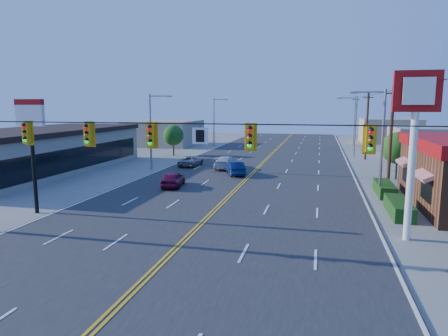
% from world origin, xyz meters
% --- Properties ---
extents(ground, '(160.00, 160.00, 0.00)m').
position_xyz_m(ground, '(0.00, 0.00, 0.00)').
color(ground, gray).
rests_on(ground, ground).
extents(road, '(20.00, 120.00, 0.06)m').
position_xyz_m(road, '(0.00, 20.00, 0.03)').
color(road, '#2D2D30').
rests_on(road, ground).
extents(signal_span, '(24.32, 0.34, 9.00)m').
position_xyz_m(signal_span, '(-0.12, 0.00, 4.89)').
color(signal_span, '#47301E').
rests_on(signal_span, ground).
extents(kfc_pylon, '(2.20, 0.36, 8.50)m').
position_xyz_m(kfc_pylon, '(11.00, 4.00, 6.04)').
color(kfc_pylon, white).
rests_on(kfc_pylon, ground).
extents(strip_mall, '(10.40, 26.40, 4.40)m').
position_xyz_m(strip_mall, '(-22.00, 18.00, 2.25)').
color(strip_mall, tan).
rests_on(strip_mall, ground).
extents(pizza_hut_sign, '(1.90, 0.30, 6.85)m').
position_xyz_m(pizza_hut_sign, '(-11.00, 4.00, 5.18)').
color(pizza_hut_sign, black).
rests_on(pizza_hut_sign, ground).
extents(streetlight_se, '(2.55, 0.25, 8.00)m').
position_xyz_m(streetlight_se, '(10.79, 14.00, 4.51)').
color(streetlight_se, gray).
rests_on(streetlight_se, ground).
extents(streetlight_ne, '(2.55, 0.25, 8.00)m').
position_xyz_m(streetlight_ne, '(10.79, 38.00, 4.51)').
color(streetlight_ne, gray).
rests_on(streetlight_ne, ground).
extents(streetlight_sw, '(2.55, 0.25, 8.00)m').
position_xyz_m(streetlight_sw, '(-10.79, 22.00, 4.51)').
color(streetlight_sw, gray).
rests_on(streetlight_sw, ground).
extents(streetlight_nw, '(2.55, 0.25, 8.00)m').
position_xyz_m(streetlight_nw, '(-10.79, 48.00, 4.51)').
color(streetlight_nw, gray).
rests_on(streetlight_nw, ground).
extents(utility_pole_near, '(0.28, 0.28, 8.40)m').
position_xyz_m(utility_pole_near, '(12.20, 18.00, 4.20)').
color(utility_pole_near, '#47301E').
rests_on(utility_pole_near, ground).
extents(utility_pole_mid, '(0.28, 0.28, 8.40)m').
position_xyz_m(utility_pole_mid, '(12.20, 36.00, 4.20)').
color(utility_pole_mid, '#47301E').
rests_on(utility_pole_mid, ground).
extents(utility_pole_far, '(0.28, 0.28, 8.40)m').
position_xyz_m(utility_pole_far, '(12.20, 54.00, 4.20)').
color(utility_pole_far, '#47301E').
rests_on(utility_pole_far, ground).
extents(tree_kfc_rear, '(2.94, 2.94, 4.41)m').
position_xyz_m(tree_kfc_rear, '(13.50, 22.00, 2.93)').
color(tree_kfc_rear, '#47301E').
rests_on(tree_kfc_rear, ground).
extents(tree_west, '(2.80, 2.80, 4.20)m').
position_xyz_m(tree_west, '(-13.00, 34.00, 2.79)').
color(tree_west, '#47301E').
rests_on(tree_west, ground).
extents(bld_east_mid, '(12.00, 10.00, 4.00)m').
position_xyz_m(bld_east_mid, '(22.00, 40.00, 2.00)').
color(bld_east_mid, gray).
rests_on(bld_east_mid, ground).
extents(bld_west_far, '(11.00, 12.00, 4.20)m').
position_xyz_m(bld_west_far, '(-20.00, 48.00, 2.10)').
color(bld_west_far, tan).
rests_on(bld_west_far, ground).
extents(bld_east_far, '(10.00, 10.00, 4.40)m').
position_xyz_m(bld_east_far, '(19.00, 62.00, 2.20)').
color(bld_east_far, tan).
rests_on(bld_east_far, ground).
extents(car_magenta, '(2.07, 3.99, 1.30)m').
position_xyz_m(car_magenta, '(-5.41, 13.72, 0.65)').
color(car_magenta, maroon).
rests_on(car_magenta, ground).
extents(car_blue, '(2.79, 4.21, 1.31)m').
position_xyz_m(car_blue, '(-1.54, 20.70, 0.66)').
color(car_blue, '#0D1E4F').
rests_on(car_blue, ground).
extents(car_white, '(2.12, 4.71, 1.34)m').
position_xyz_m(car_white, '(-3.28, 24.28, 0.67)').
color(car_white, silver).
rests_on(car_white, ground).
extents(car_silver, '(1.98, 4.19, 1.16)m').
position_xyz_m(car_silver, '(-7.59, 25.15, 0.58)').
color(car_silver, gray).
rests_on(car_silver, ground).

